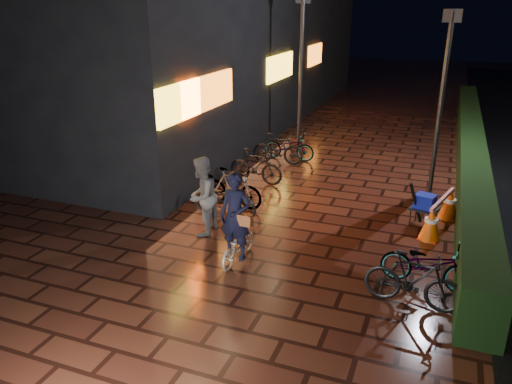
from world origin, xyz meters
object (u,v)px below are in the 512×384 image
at_px(bystander_person, 202,196).
at_px(cart_assembly, 424,203).
at_px(cyclist, 237,230).
at_px(traffic_barrier, 441,213).

distance_m(bystander_person, cart_assembly, 4.99).
height_order(cyclist, traffic_barrier, cyclist).
bearing_deg(traffic_barrier, cyclist, -139.80).
distance_m(bystander_person, cyclist, 1.55).
bearing_deg(cart_assembly, cyclist, -136.85).
relative_size(bystander_person, cart_assembly, 1.61).
bearing_deg(cart_assembly, traffic_barrier, 2.76).
relative_size(bystander_person, cyclist, 0.94).
relative_size(bystander_person, traffic_barrier, 0.95).
xyz_separation_m(bystander_person, cyclist, (1.22, -0.94, -0.18)).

